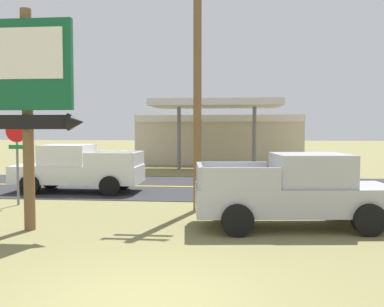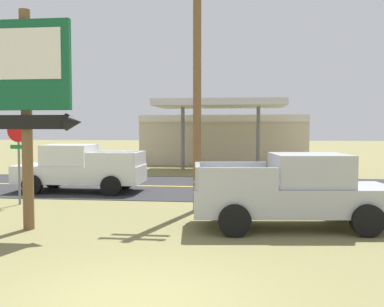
% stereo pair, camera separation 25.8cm
% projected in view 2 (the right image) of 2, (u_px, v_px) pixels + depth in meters
% --- Properties ---
extents(ground_plane, '(180.00, 180.00, 0.00)m').
position_uv_depth(ground_plane, '(131.00, 302.00, 6.56)').
color(ground_plane, olive).
extents(road_asphalt, '(140.00, 8.00, 0.02)m').
position_uv_depth(road_asphalt, '(205.00, 187.00, 19.45)').
color(road_asphalt, '#2B2B2D').
rests_on(road_asphalt, ground).
extents(road_centre_line, '(126.00, 0.20, 0.01)m').
position_uv_depth(road_centre_line, '(205.00, 187.00, 19.45)').
color(road_centre_line, gold).
rests_on(road_centre_line, road_asphalt).
extents(motel_sign, '(2.81, 0.54, 5.65)m').
position_uv_depth(motel_sign, '(26.00, 86.00, 11.00)').
color(motel_sign, brown).
rests_on(motel_sign, ground).
extents(stop_sign, '(0.80, 0.08, 2.95)m').
position_uv_depth(stop_sign, '(18.00, 146.00, 14.92)').
color(stop_sign, slate).
rests_on(stop_sign, ground).
extents(utility_pole, '(1.61, 0.26, 8.40)m').
position_uv_depth(utility_pole, '(197.00, 71.00, 13.73)').
color(utility_pole, brown).
rests_on(utility_pole, ground).
extents(gas_station, '(12.00, 11.50, 4.40)m').
position_uv_depth(gas_station, '(224.00, 138.00, 33.23)').
color(gas_station, beige).
rests_on(gas_station, ground).
extents(pickup_silver_parked_on_lawn, '(5.39, 2.68, 1.96)m').
position_uv_depth(pickup_silver_parked_on_lawn, '(294.00, 191.00, 11.48)').
color(pickup_silver_parked_on_lawn, '#A8AAAF').
rests_on(pickup_silver_parked_on_lawn, ground).
extents(pickup_white_on_road, '(5.20, 2.24, 1.96)m').
position_uv_depth(pickup_white_on_road, '(79.00, 169.00, 18.00)').
color(pickup_white_on_road, silver).
rests_on(pickup_white_on_road, ground).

